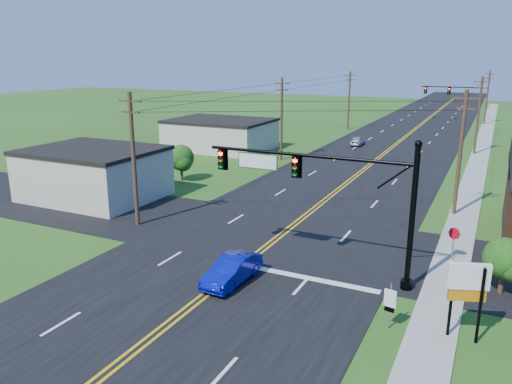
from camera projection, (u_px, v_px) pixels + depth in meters
The scene contains 21 objects.
ground at pixel (165, 324), 21.55m from camera, with size 260.00×260.00×0.00m, color #2A4B15.
road_main at pixel (393, 145), 64.95m from camera, with size 16.00×220.00×0.04m, color black.
road_cross at pixel (276, 237), 31.96m from camera, with size 70.00×10.00×0.04m, color black.
sidewalk at pixel (477, 167), 51.83m from camera, with size 2.00×160.00×0.08m, color gray.
signal_mast_main at pixel (324, 187), 25.42m from camera, with size 11.30×0.60×7.48m.
signal_mast_far at pixel (454, 96), 87.93m from camera, with size 10.98×0.60×7.48m.
cream_bldg_near at pixel (94, 173), 40.33m from camera, with size 10.20×8.20×4.10m.
cream_bldg_far at pixel (220, 134), 62.06m from camera, with size 12.20×9.20×3.70m.
utility_pole_left_a at pixel (134, 157), 33.00m from camera, with size 1.80×0.28×9.00m.
utility_pole_left_b at pixel (282, 118), 54.70m from camera, with size 1.80×0.28×9.00m.
utility_pole_left_c at pixel (349, 99), 78.13m from camera, with size 1.80×0.28×9.00m.
utility_pole_right_a at pixel (460, 151), 35.28m from camera, with size 1.80×0.28×9.00m.
utility_pole_right_b at pixel (478, 114), 57.84m from camera, with size 1.80×0.28×9.00m.
utility_pole_right_c at pixel (487, 96), 83.88m from camera, with size 1.80×0.28×9.00m.
shrub_corner at pixel (505, 258), 23.83m from camera, with size 2.00×2.00×2.86m.
tree_left at pixel (181, 158), 45.98m from camera, with size 2.40×2.40×3.37m.
blue_car at pixel (232, 271), 25.30m from camera, with size 1.42×4.08×1.34m, color #070E9A.
distant_car at pixel (358, 141), 64.69m from camera, with size 1.41×3.49×1.19m, color #B0B0B5.
route_sign at pixel (390, 303), 20.87m from camera, with size 0.52×0.12×2.09m.
stop_sign at pixel (454, 237), 27.84m from camera, with size 0.66×0.33×2.00m.
pylon_sign at pixel (468, 285), 19.74m from camera, with size 1.61×0.75×3.34m.
Camera 1 is at (11.98, -15.64, 11.16)m, focal length 35.00 mm.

